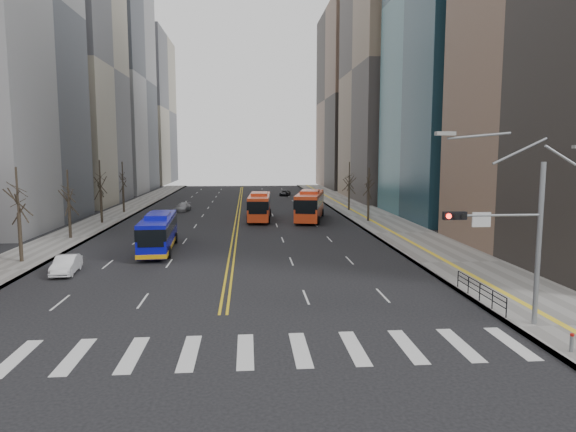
# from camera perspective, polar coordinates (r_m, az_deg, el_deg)

# --- Properties ---
(ground) EXTENTS (220.00, 220.00, 0.00)m
(ground) POSITION_cam_1_polar(r_m,az_deg,el_deg) (22.77, -7.83, -14.74)
(ground) COLOR black
(sidewalk_right) EXTENTS (7.00, 130.00, 0.15)m
(sidewalk_right) POSITION_cam_1_polar(r_m,az_deg,el_deg) (68.57, 9.14, -0.02)
(sidewalk_right) COLOR gray
(sidewalk_right) RESTS_ON ground
(sidewalk_left) EXTENTS (5.00, 130.00, 0.15)m
(sidewalk_left) POSITION_cam_1_polar(r_m,az_deg,el_deg) (68.98, -19.48, -0.30)
(sidewalk_left) COLOR gray
(sidewalk_left) RESTS_ON ground
(crosswalk) EXTENTS (26.70, 4.00, 0.01)m
(crosswalk) POSITION_cam_1_polar(r_m,az_deg,el_deg) (22.77, -7.83, -14.73)
(crosswalk) COLOR silver
(crosswalk) RESTS_ON ground
(centerline) EXTENTS (0.55, 100.00, 0.01)m
(centerline) POSITION_cam_1_polar(r_m,az_deg,el_deg) (76.58, -5.50, 0.72)
(centerline) COLOR gold
(centerline) RESTS_ON ground
(office_towers) EXTENTS (83.00, 134.00, 58.00)m
(office_towers) POSITION_cam_1_polar(r_m,az_deg,el_deg) (90.95, -5.46, 16.84)
(office_towers) COLOR gray
(office_towers) RESTS_ON ground
(signal_mast) EXTENTS (5.37, 0.37, 9.39)m
(signal_mast) POSITION_cam_1_polar(r_m,az_deg,el_deg) (26.48, 23.52, -1.29)
(signal_mast) COLOR gray
(signal_mast) RESTS_ON ground
(pedestrian_railing) EXTENTS (0.06, 6.06, 1.02)m
(pedestrian_railing) POSITION_cam_1_polar(r_m,az_deg,el_deg) (31.00, 20.54, -7.60)
(pedestrian_railing) COLOR black
(pedestrian_railing) RESTS_ON sidewalk_right
(street_trees) EXTENTS (35.20, 47.20, 7.60)m
(street_trees) POSITION_cam_1_polar(r_m,az_deg,el_deg) (56.42, -13.22, 3.26)
(street_trees) COLOR #30261D
(street_trees) RESTS_ON ground
(blue_bus) EXTENTS (3.08, 11.17, 3.24)m
(blue_bus) POSITION_cam_1_polar(r_m,az_deg,el_deg) (45.59, -14.19, -1.64)
(blue_bus) COLOR #0B0CA7
(blue_bus) RESTS_ON ground
(red_bus_near) EXTENTS (3.27, 11.06, 3.47)m
(red_bus_near) POSITION_cam_1_polar(r_m,az_deg,el_deg) (64.54, -3.19, 1.28)
(red_bus_near) COLOR red
(red_bus_near) RESTS_ON ground
(red_bus_far) EXTENTS (5.15, 12.19, 3.75)m
(red_bus_far) POSITION_cam_1_polar(r_m,az_deg,el_deg) (64.32, 2.45, 1.39)
(red_bus_far) COLOR red
(red_bus_far) RESTS_ON ground
(car_white) EXTENTS (1.69, 4.01, 1.29)m
(car_white) POSITION_cam_1_polar(r_m,az_deg,el_deg) (39.18, -23.42, -4.99)
(car_white) COLOR white
(car_white) RESTS_ON ground
(car_dark_mid) EXTENTS (2.03, 4.54, 1.51)m
(car_dark_mid) POSITION_cam_1_polar(r_m,az_deg,el_deg) (67.56, 2.77, 0.54)
(car_dark_mid) COLOR black
(car_dark_mid) RESTS_ON ground
(car_silver) EXTENTS (2.35, 4.42, 1.22)m
(car_silver) POSITION_cam_1_polar(r_m,az_deg,el_deg) (75.23, -11.65, 0.95)
(car_silver) COLOR gray
(car_silver) RESTS_ON ground
(car_dark_far) EXTENTS (2.59, 4.15, 1.07)m
(car_dark_far) POSITION_cam_1_polar(r_m,az_deg,el_deg) (100.77, -0.35, 2.57)
(car_dark_far) COLOR black
(car_dark_far) RESTS_ON ground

